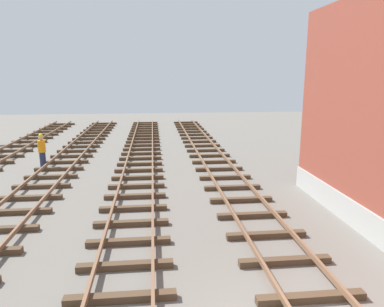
# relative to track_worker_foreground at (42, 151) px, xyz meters

# --- Properties ---
(track_worker_foreground) EXTENTS (0.40, 0.40, 1.87)m
(track_worker_foreground) POSITION_rel_track_worker_foreground_xyz_m (0.00, 0.00, 0.00)
(track_worker_foreground) COLOR #262D4C
(track_worker_foreground) RESTS_ON ground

